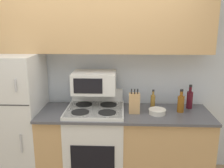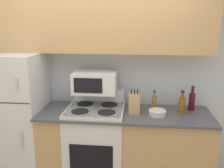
% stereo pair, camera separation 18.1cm
% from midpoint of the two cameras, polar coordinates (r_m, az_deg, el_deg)
% --- Properties ---
extents(wall_back, '(8.00, 0.05, 2.55)m').
position_cam_midpoint_polar(wall_back, '(3.33, -1.45, 2.03)').
color(wall_back, silver).
rests_on(wall_back, ground_plane).
extents(lower_cabinets, '(2.05, 0.67, 0.92)m').
position_cam_midpoint_polar(lower_cabinets, '(3.21, 4.48, -14.07)').
color(lower_cabinets, tan).
rests_on(lower_cabinets, ground_plane).
extents(refrigerator, '(0.74, 0.70, 1.60)m').
position_cam_midpoint_polar(refrigerator, '(3.41, -19.74, -6.83)').
color(refrigerator, silver).
rests_on(refrigerator, ground_plane).
extents(upper_cabinets, '(2.80, 0.33, 0.69)m').
position_cam_midpoint_polar(upper_cabinets, '(3.06, -2.02, 13.62)').
color(upper_cabinets, tan).
rests_on(upper_cabinets, refrigerator).
extents(stove, '(0.69, 0.65, 1.12)m').
position_cam_midpoint_polar(stove, '(3.21, -2.06, -13.33)').
color(stove, silver).
rests_on(stove, ground_plane).
extents(microwave, '(0.52, 0.37, 0.25)m').
position_cam_midpoint_polar(microwave, '(3.06, -2.20, 0.44)').
color(microwave, silver).
rests_on(microwave, stove).
extents(knife_block, '(0.13, 0.11, 0.30)m').
position_cam_midpoint_polar(knife_block, '(2.95, 6.88, -4.48)').
color(knife_block, tan).
rests_on(knife_block, lower_cabinets).
extents(bowl, '(0.21, 0.21, 0.06)m').
position_cam_midpoint_polar(bowl, '(2.97, 12.07, -6.38)').
color(bowl, silver).
rests_on(bowl, lower_cabinets).
extents(bottle_wine_red, '(0.08, 0.08, 0.30)m').
position_cam_midpoint_polar(bottle_wine_red, '(3.22, 19.34, -3.63)').
color(bottle_wine_red, '#470F19').
rests_on(bottle_wine_red, lower_cabinets).
extents(bottle_whiskey, '(0.08, 0.08, 0.28)m').
position_cam_midpoint_polar(bottle_whiskey, '(3.06, 17.35, -4.55)').
color(bottle_whiskey, brown).
rests_on(bottle_whiskey, lower_cabinets).
extents(bottle_vinegar, '(0.06, 0.06, 0.24)m').
position_cam_midpoint_polar(bottle_vinegar, '(3.13, 11.20, -4.06)').
color(bottle_vinegar, olive).
rests_on(bottle_vinegar, lower_cabinets).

